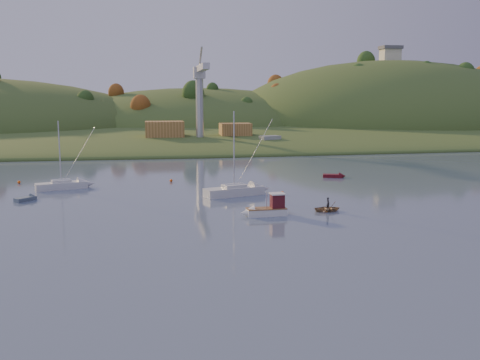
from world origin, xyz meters
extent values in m
plane|color=#39465D|center=(0.00, 0.00, 0.00)|extent=(500.00, 500.00, 0.00)
cube|color=#31471C|center=(0.00, 230.00, 0.00)|extent=(620.00, 220.00, 1.50)
ellipsoid|color=#31471C|center=(0.00, 165.00, 0.00)|extent=(640.00, 150.00, 7.00)
ellipsoid|color=#31471C|center=(10.00, 210.00, 0.00)|extent=(140.00, 120.00, 36.00)
ellipsoid|color=#31471C|center=(95.00, 195.00, 0.00)|extent=(150.00, 130.00, 60.00)
cube|color=beige|center=(95.00, 195.00, 32.50)|extent=(8.00, 6.00, 5.00)
cube|color=#595960|center=(95.00, 195.00, 35.70)|extent=(9.00, 7.00, 1.50)
cube|color=slate|center=(5.00, 122.00, 1.20)|extent=(42.00, 16.00, 2.40)
cube|color=olive|center=(-8.00, 123.00, 4.80)|extent=(11.00, 8.00, 4.80)
cube|color=olive|center=(13.00, 124.00, 4.40)|extent=(9.00, 7.00, 4.00)
cylinder|color=#B7B7BC|center=(2.00, 120.00, 11.40)|extent=(2.20, 2.20, 18.00)
cube|color=#B7B7BC|center=(2.00, 120.00, 20.90)|extent=(3.20, 3.20, 3.20)
cube|color=#B7B7BC|center=(2.00, 111.00, 21.90)|extent=(1.80, 18.00, 1.60)
cube|color=#B7B7BC|center=(2.00, 125.00, 21.90)|extent=(1.80, 10.00, 1.60)
cube|color=silver|center=(0.94, 28.84, 0.44)|extent=(4.90, 1.90, 0.87)
cone|color=silver|center=(-1.48, 28.77, 0.44)|extent=(1.75, 1.80, 1.74)
cube|color=brown|center=(0.94, 28.84, 0.89)|extent=(4.90, 1.95, 0.12)
cube|color=#4D1219|center=(2.30, 28.89, 1.74)|extent=(1.60, 1.50, 1.74)
cube|color=silver|center=(2.30, 28.89, 2.67)|extent=(1.80, 1.70, 0.15)
cylinder|color=silver|center=(0.94, 28.84, 2.04)|extent=(0.10, 0.10, 2.33)
cube|color=silver|center=(-26.62, 52.79, 0.53)|extent=(8.03, 4.43, 1.06)
cube|color=silver|center=(-26.62, 52.79, 1.11)|extent=(3.26, 2.49, 0.67)
cylinder|color=silver|center=(-26.62, 52.79, 5.87)|extent=(0.18, 0.18, 9.62)
cylinder|color=silver|center=(-26.62, 52.79, 1.36)|extent=(2.98, 1.00, 0.12)
cylinder|color=silver|center=(-26.62, 52.79, 1.46)|extent=(2.68, 1.12, 0.36)
cube|color=silver|center=(-0.80, 42.62, 0.61)|extent=(9.28, 5.18, 1.22)
cube|color=silver|center=(-0.80, 42.62, 1.27)|extent=(3.77, 2.90, 0.78)
cylinder|color=silver|center=(-0.80, 42.62, 6.77)|extent=(0.18, 0.18, 11.11)
cylinder|color=silver|center=(-0.80, 42.62, 1.52)|extent=(3.43, 1.17, 0.12)
cylinder|color=silver|center=(-0.80, 42.62, 1.62)|extent=(3.08, 1.27, 0.36)
imported|color=#987854|center=(9.17, 29.85, 0.34)|extent=(3.45, 2.56, 0.69)
imported|color=black|center=(9.17, 29.85, 0.77)|extent=(0.40, 0.59, 1.55)
cube|color=#520B13|center=(19.49, 56.94, 0.28)|extent=(3.67, 2.33, 0.57)
cone|color=#520B13|center=(21.12, 56.43, 0.28)|extent=(1.55, 1.66, 1.37)
cube|color=slate|center=(-30.16, 43.71, 0.26)|extent=(2.91, 2.91, 0.51)
cone|color=slate|center=(-29.15, 44.72, 0.26)|extent=(1.60, 1.60, 1.26)
cube|color=slate|center=(20.88, 112.30, 0.86)|extent=(14.20, 8.96, 1.72)
cube|color=#B7B7BC|center=(20.88, 112.30, 2.29)|extent=(6.36, 4.61, 2.29)
sphere|color=#FE560D|center=(6.39, 42.24, 0.25)|extent=(0.50, 0.50, 0.50)
sphere|color=#FE560D|center=(-34.42, 59.47, 0.25)|extent=(0.50, 0.50, 0.50)
sphere|color=#FE560D|center=(-9.33, 56.82, 0.25)|extent=(0.50, 0.50, 0.50)
camera|label=1|loc=(-13.31, -33.50, 14.49)|focal=40.00mm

